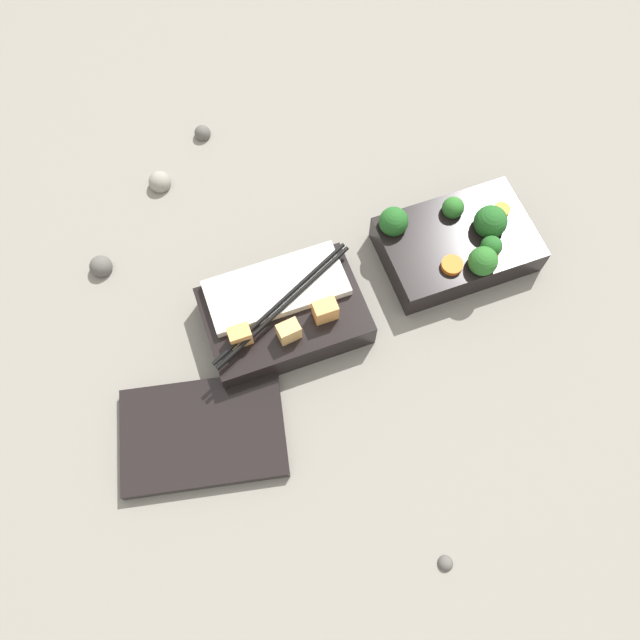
% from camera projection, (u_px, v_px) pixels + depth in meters
% --- Properties ---
extents(ground_plane, '(3.00, 3.00, 0.00)m').
position_uv_depth(ground_plane, '(364.00, 282.00, 0.84)').
color(ground_plane, gray).
extents(bento_tray_vegetable, '(0.20, 0.13, 0.08)m').
position_uv_depth(bento_tray_vegetable, '(459.00, 244.00, 0.83)').
color(bento_tray_vegetable, black).
rests_on(bento_tray_vegetable, ground_plane).
extents(bento_tray_rice, '(0.21, 0.13, 0.07)m').
position_uv_depth(bento_tray_rice, '(284.00, 313.00, 0.79)').
color(bento_tray_rice, black).
rests_on(bento_tray_rice, ground_plane).
extents(bento_lid, '(0.22, 0.17, 0.02)m').
position_uv_depth(bento_lid, '(203.00, 433.00, 0.75)').
color(bento_lid, black).
rests_on(bento_lid, ground_plane).
extents(pebble_0, '(0.02, 0.02, 0.02)m').
position_uv_depth(pebble_0, '(446.00, 563.00, 0.69)').
color(pebble_0, '#595651').
rests_on(pebble_0, ground_plane).
extents(pebble_1, '(0.02, 0.02, 0.02)m').
position_uv_depth(pebble_1, '(203.00, 133.00, 0.94)').
color(pebble_1, '#595651').
rests_on(pebble_1, ground_plane).
extents(pebble_2, '(0.03, 0.03, 0.03)m').
position_uv_depth(pebble_2, '(101.00, 267.00, 0.84)').
color(pebble_2, '#595651').
rests_on(pebble_2, ground_plane).
extents(pebble_3, '(0.03, 0.03, 0.03)m').
position_uv_depth(pebble_3, '(160.00, 182.00, 0.90)').
color(pebble_3, gray).
rests_on(pebble_3, ground_plane).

